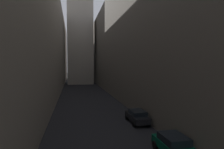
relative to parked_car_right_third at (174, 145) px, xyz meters
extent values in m
plane|color=black|center=(-4.40, 31.33, -0.77)|extent=(264.00, 264.00, 0.00)
cube|color=gray|center=(-15.38, 33.33, 10.65)|extent=(10.95, 108.00, 22.84)
cube|color=#60594F|center=(8.91, 33.33, 10.82)|extent=(15.63, 108.00, 23.18)
cube|color=#9E9384|center=(-4.40, 56.79, 22.94)|extent=(8.84, 8.84, 47.41)
cube|color=#05472D|center=(0.00, -0.04, -0.14)|extent=(1.78, 4.09, 0.65)
cube|color=black|center=(0.00, 0.11, 0.44)|extent=(1.64, 2.23, 0.52)
cylinder|color=black|center=(-0.89, 1.35, -0.47)|extent=(0.22, 0.60, 0.60)
cylinder|color=black|center=(0.89, 1.35, -0.47)|extent=(0.22, 0.60, 0.60)
cube|color=black|center=(0.00, 7.99, -0.12)|extent=(1.68, 4.19, 0.64)
cube|color=black|center=(0.00, 7.82, 0.44)|extent=(1.54, 2.24, 0.48)
cylinder|color=black|center=(-0.84, 9.41, -0.44)|extent=(0.22, 0.66, 0.66)
cylinder|color=black|center=(0.84, 9.41, -0.44)|extent=(0.22, 0.66, 0.66)
cylinder|color=black|center=(-0.84, 6.57, -0.44)|extent=(0.22, 0.66, 0.66)
cylinder|color=black|center=(0.84, 6.57, -0.44)|extent=(0.22, 0.66, 0.66)
camera|label=1|loc=(-7.19, -12.06, 5.77)|focal=30.04mm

